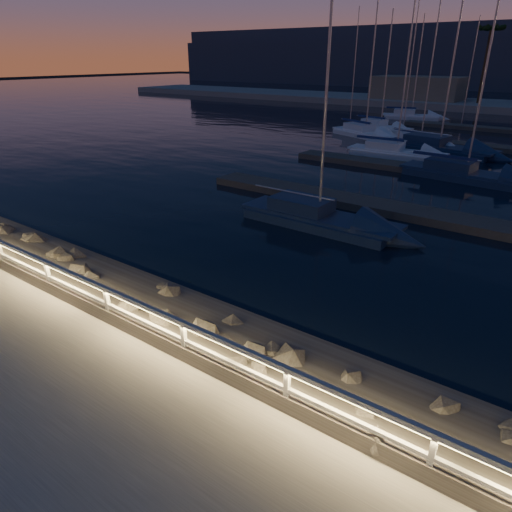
% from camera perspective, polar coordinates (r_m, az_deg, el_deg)
% --- Properties ---
extents(ground, '(400.00, 400.00, 0.00)m').
position_cam_1_polar(ground, '(12.44, -12.15, -10.67)').
color(ground, '#B0A99F').
rests_on(ground, ground).
extents(harbor_water, '(400.00, 440.00, 0.60)m').
position_cam_1_polar(harbor_water, '(39.39, 24.29, 10.10)').
color(harbor_water, black).
rests_on(harbor_water, ground).
extents(guard_rail, '(44.11, 0.12, 1.06)m').
position_cam_1_polar(guard_rail, '(12.07, -12.69, -7.51)').
color(guard_rail, silver).
rests_on(guard_rail, ground).
extents(riprap, '(30.95, 2.81, 1.31)m').
position_cam_1_polar(riprap, '(16.21, -17.83, -3.66)').
color(riprap, '#676158').
rests_on(riprap, ground).
extents(floating_docks, '(22.00, 36.00, 0.40)m').
position_cam_1_polar(floating_docks, '(40.51, 24.86, 11.16)').
color(floating_docks, '#5C544C').
rests_on(floating_docks, ground).
extents(palm_left, '(3.00, 3.00, 11.20)m').
position_cam_1_polar(palm_left, '(80.22, 27.30, 23.65)').
color(palm_left, '#483922').
rests_on(palm_left, ground).
extents(distant_hills, '(230.00, 37.50, 18.00)m').
position_cam_1_polar(distant_hills, '(143.44, 26.04, 20.63)').
color(distant_hills, '#353E52').
rests_on(distant_hills, ground).
extents(sailboat_b, '(7.95, 2.52, 13.46)m').
position_cam_1_polar(sailboat_b, '(22.27, 7.41, 4.99)').
color(sailboat_b, navy).
rests_on(sailboat_b, ground).
extents(sailboat_c, '(8.55, 3.33, 14.16)m').
position_cam_1_polar(sailboat_c, '(33.60, 24.42, 9.45)').
color(sailboat_c, navy).
rests_on(sailboat_c, ground).
extents(sailboat_f, '(7.81, 2.59, 13.16)m').
position_cam_1_polar(sailboat_f, '(39.52, 16.87, 12.40)').
color(sailboat_f, white).
rests_on(sailboat_f, ground).
extents(sailboat_g, '(9.74, 4.53, 15.96)m').
position_cam_1_polar(sailboat_g, '(42.77, 21.64, 12.61)').
color(sailboat_g, navy).
rests_on(sailboat_g, ground).
extents(sailboat_i, '(7.29, 3.69, 12.03)m').
position_cam_1_polar(sailboat_i, '(53.71, 15.15, 15.34)').
color(sailboat_i, white).
rests_on(sailboat_i, ground).
extents(sailboat_j, '(8.14, 5.14, 13.51)m').
position_cam_1_polar(sailboat_j, '(49.16, 13.36, 14.82)').
color(sailboat_j, white).
rests_on(sailboat_j, ground).
extents(sailboat_k, '(7.56, 4.87, 12.54)m').
position_cam_1_polar(sailboat_k, '(44.90, 19.67, 13.26)').
color(sailboat_k, white).
rests_on(sailboat_k, ground).
extents(sailboat_m, '(7.49, 4.06, 12.37)m').
position_cam_1_polar(sailboat_m, '(65.17, 18.68, 16.29)').
color(sailboat_m, white).
rests_on(sailboat_m, ground).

